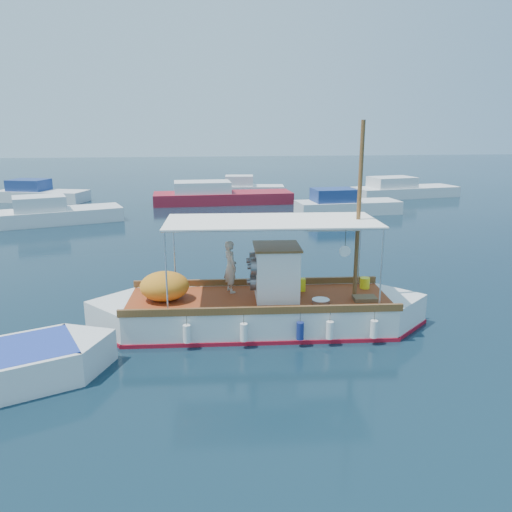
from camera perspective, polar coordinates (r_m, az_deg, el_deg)
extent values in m
plane|color=black|center=(14.57, 2.88, -7.08)|extent=(160.00, 160.00, 0.00)
cube|color=white|center=(13.81, 0.35, -6.86)|extent=(7.19, 2.82, 1.03)
cube|color=white|center=(14.03, -14.27, -6.98)|extent=(2.35, 2.35, 1.03)
cube|color=white|center=(14.47, 14.50, -6.32)|extent=(2.35, 2.35, 1.03)
cube|color=#A51020|center=(13.92, 0.35, -8.05)|extent=(7.29, 2.90, 0.17)
cube|color=#903716|center=(13.63, 0.36, -4.91)|extent=(7.18, 2.63, 0.06)
cube|color=brown|center=(14.72, 0.04, -2.96)|extent=(7.13, 0.57, 0.19)
cube|color=brown|center=(12.48, 0.73, -6.23)|extent=(7.13, 0.57, 0.19)
cube|color=white|center=(13.45, 2.36, -1.96)|extent=(1.21, 1.29, 1.41)
cube|color=brown|center=(13.26, 2.39, 1.08)|extent=(1.31, 1.39, 0.06)
cylinder|color=slate|center=(13.03, -0.17, -1.20)|extent=(0.24, 0.48, 0.47)
cylinder|color=slate|center=(13.61, -0.32, -0.51)|extent=(0.24, 0.48, 0.47)
cylinder|color=slate|center=(13.47, -0.24, -2.96)|extent=(0.24, 0.48, 0.47)
cylinder|color=brown|center=(13.47, 11.65, 4.97)|extent=(0.12, 0.12, 4.70)
cylinder|color=brown|center=(13.36, 8.45, 3.39)|extent=(1.69, 0.19, 0.08)
cylinder|color=silver|center=(14.36, -9.32, 0.39)|extent=(0.04, 0.04, 2.11)
cylinder|color=silver|center=(12.37, -10.23, -1.96)|extent=(0.04, 0.04, 2.11)
cylinder|color=silver|center=(14.80, 11.78, 0.70)|extent=(0.04, 0.04, 2.11)
cylinder|color=silver|center=(12.89, 14.15, -1.51)|extent=(0.04, 0.04, 2.11)
cube|color=white|center=(13.10, 1.81, 4.03)|extent=(5.68, 2.62, 0.04)
ellipsoid|color=orange|center=(13.57, -10.41, -3.41)|extent=(1.39, 1.20, 0.79)
cube|color=yellow|center=(14.18, 5.15, -3.30)|extent=(0.25, 0.18, 0.38)
cylinder|color=yellow|center=(14.72, 12.33, -3.04)|extent=(0.30, 0.30, 0.32)
cube|color=brown|center=(13.73, 12.32, -4.78)|extent=(0.64, 0.46, 0.11)
cylinder|color=#B2B2B2|center=(13.32, 7.41, -5.16)|extent=(0.50, 0.50, 0.11)
cylinder|color=white|center=(12.56, 10.13, 0.54)|extent=(0.28, 0.05, 0.28)
cylinder|color=white|center=(12.56, -7.91, -8.78)|extent=(0.20, 0.20, 0.45)
cylinder|color=navy|center=(12.66, 5.06, -8.51)|extent=(0.20, 0.20, 0.45)
cylinder|color=white|center=(13.06, 13.32, -8.12)|extent=(0.20, 0.20, 0.45)
imported|color=#BFB39E|center=(13.92, -2.94, -1.21)|extent=(0.50, 0.62, 1.47)
cube|color=white|center=(12.32, -20.02, -10.83)|extent=(1.79, 1.79, 0.98)
cube|color=silver|center=(30.85, -21.47, 4.11)|extent=(7.20, 4.45, 1.00)
cube|color=silver|center=(30.65, -23.53, 5.56)|extent=(3.23, 2.80, 0.80)
cube|color=maroon|center=(36.15, -3.78, 6.50)|extent=(9.90, 3.12, 1.00)
cube|color=silver|center=(35.93, -6.16, 7.84)|extent=(4.00, 2.51, 0.80)
cube|color=silver|center=(32.34, 10.44, 5.33)|extent=(6.63, 2.62, 1.00)
cube|color=navy|center=(31.87, 8.87, 6.90)|extent=(2.71, 2.04, 0.80)
cube|color=silver|center=(41.06, 16.67, 6.89)|extent=(8.60, 3.98, 1.00)
cube|color=silver|center=(40.28, 15.28, 8.14)|extent=(3.64, 2.74, 0.80)
cube|color=silver|center=(40.24, -23.23, 6.18)|extent=(6.93, 4.11, 1.00)
cube|color=navy|center=(40.67, -24.53, 7.41)|extent=(3.07, 2.63, 0.80)
cube|color=silver|center=(40.12, -0.75, 7.33)|extent=(5.62, 2.59, 1.00)
cube|color=silver|center=(40.02, -1.93, 8.61)|extent=(2.35, 1.93, 0.80)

